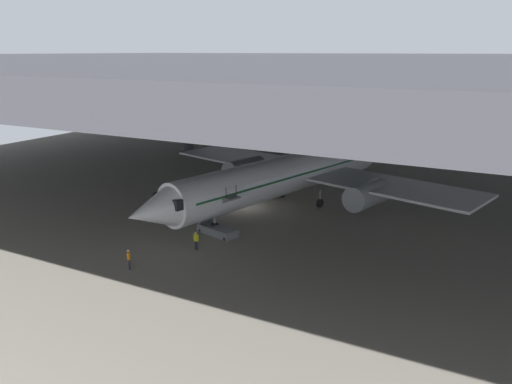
{
  "coord_description": "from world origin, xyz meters",
  "views": [
    {
      "loc": [
        24.51,
        -43.84,
        15.8
      ],
      "look_at": [
        2.74,
        -2.56,
        2.62
      ],
      "focal_mm": 35.23,
      "sensor_mm": 36.0,
      "label": 1
    }
  ],
  "objects_px": {
    "crew_worker_near_nose": "(129,258)",
    "crew_worker_by_stairs": "(196,240)",
    "airplane_distant": "(246,124)",
    "airplane_main": "(288,174)",
    "boarding_stairs": "(218,227)"
  },
  "relations": [
    {
      "from": "crew_worker_near_nose",
      "to": "crew_worker_by_stairs",
      "type": "relative_size",
      "value": 1.01
    },
    {
      "from": "crew_worker_near_nose",
      "to": "airplane_distant",
      "type": "bearing_deg",
      "value": 109.72
    },
    {
      "from": "airplane_main",
      "to": "boarding_stairs",
      "type": "relative_size",
      "value": 7.96
    },
    {
      "from": "crew_worker_by_stairs",
      "to": "airplane_distant",
      "type": "relative_size",
      "value": 0.05
    },
    {
      "from": "airplane_distant",
      "to": "boarding_stairs",
      "type": "bearing_deg",
      "value": -64.19
    },
    {
      "from": "airplane_distant",
      "to": "crew_worker_near_nose",
      "type": "bearing_deg",
      "value": -70.28
    },
    {
      "from": "boarding_stairs",
      "to": "airplane_main",
      "type": "bearing_deg",
      "value": 78.72
    },
    {
      "from": "boarding_stairs",
      "to": "airplane_distant",
      "type": "distance_m",
      "value": 47.28
    },
    {
      "from": "boarding_stairs",
      "to": "crew_worker_by_stairs",
      "type": "xyz_separation_m",
      "value": [
        0.36,
        -3.95,
        0.17
      ]
    },
    {
      "from": "crew_worker_near_nose",
      "to": "crew_worker_by_stairs",
      "type": "height_order",
      "value": "crew_worker_near_nose"
    },
    {
      "from": "airplane_distant",
      "to": "crew_worker_by_stairs",
      "type": "bearing_deg",
      "value": -65.76
    },
    {
      "from": "crew_worker_by_stairs",
      "to": "boarding_stairs",
      "type": "bearing_deg",
      "value": 95.16
    },
    {
      "from": "crew_worker_near_nose",
      "to": "airplane_distant",
      "type": "distance_m",
      "value": 55.2
    },
    {
      "from": "boarding_stairs",
      "to": "airplane_distant",
      "type": "bearing_deg",
      "value": 115.81
    },
    {
      "from": "boarding_stairs",
      "to": "crew_worker_near_nose",
      "type": "distance_m",
      "value": 9.61
    }
  ]
}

